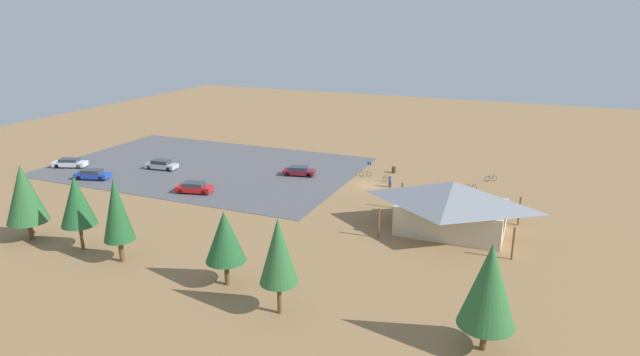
% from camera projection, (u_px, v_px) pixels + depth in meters
% --- Properties ---
extents(ground, '(160.00, 160.00, 0.00)m').
position_uv_depth(ground, '(369.00, 185.00, 70.34)').
color(ground, '#937047').
rests_on(ground, ground).
extents(parking_lot_asphalt, '(43.40, 28.56, 0.05)m').
position_uv_depth(parking_lot_asphalt, '(206.00, 167.00, 78.71)').
color(parking_lot_asphalt, '#56565B').
rests_on(parking_lot_asphalt, ground).
extents(bike_pavilion, '(13.08, 9.50, 5.37)m').
position_uv_depth(bike_pavilion, '(452.00, 203.00, 54.54)').
color(bike_pavilion, beige).
rests_on(bike_pavilion, ground).
extents(trash_bin, '(0.60, 0.60, 0.90)m').
position_uv_depth(trash_bin, '(394.00, 170.00, 75.74)').
color(trash_bin, brown).
rests_on(trash_bin, ground).
extents(lot_sign, '(0.56, 0.08, 2.20)m').
position_uv_depth(lot_sign, '(369.00, 167.00, 73.60)').
color(lot_sign, '#99999E').
rests_on(lot_sign, ground).
extents(pine_west, '(3.77, 3.77, 7.71)m').
position_uv_depth(pine_west, '(489.00, 285.00, 34.50)').
color(pine_west, brown).
rests_on(pine_west, ground).
extents(pine_mideast, '(2.87, 2.87, 7.61)m').
position_uv_depth(pine_mideast, '(278.00, 251.00, 38.81)').
color(pine_mideast, brown).
rests_on(pine_mideast, ground).
extents(pine_midwest, '(2.74, 2.74, 7.89)m').
position_uv_depth(pine_midwest, '(117.00, 210.00, 47.24)').
color(pine_midwest, brown).
rests_on(pine_midwest, ground).
extents(pine_far_east, '(3.32, 3.32, 6.49)m').
position_uv_depth(pine_far_east, '(225.00, 236.00, 43.25)').
color(pine_far_east, brown).
rests_on(pine_far_east, ground).
extents(pine_east, '(3.29, 3.29, 7.26)m').
position_uv_depth(pine_east, '(77.00, 201.00, 49.76)').
color(pine_east, brown).
rests_on(pine_east, ground).
extents(pine_center, '(3.93, 3.93, 7.71)m').
position_uv_depth(pine_center, '(24.00, 194.00, 52.07)').
color(pine_center, brown).
rests_on(pine_center, ground).
extents(bicycle_white_edge_north, '(0.76, 1.50, 0.80)m').
position_uv_depth(bicycle_white_edge_north, '(506.00, 207.00, 61.36)').
color(bicycle_white_edge_north, black).
rests_on(bicycle_white_edge_north, ground).
extents(bicycle_green_yard_left, '(0.74, 1.57, 0.87)m').
position_uv_depth(bicycle_green_yard_left, '(443.00, 195.00, 65.41)').
color(bicycle_green_yard_left, black).
rests_on(bicycle_green_yard_left, ground).
extents(bicycle_teal_yard_center, '(0.48, 1.70, 0.81)m').
position_uv_depth(bicycle_teal_yard_center, '(454.00, 201.00, 63.17)').
color(bicycle_teal_yard_center, black).
rests_on(bicycle_teal_yard_center, ground).
extents(bicycle_red_near_porch, '(1.66, 0.68, 0.81)m').
position_uv_depth(bicycle_red_near_porch, '(470.00, 187.00, 68.28)').
color(bicycle_red_near_porch, black).
rests_on(bicycle_red_near_porch, ground).
extents(bicycle_blue_lone_east, '(1.48, 0.95, 0.89)m').
position_uv_depth(bicycle_blue_lone_east, '(491.00, 179.00, 71.88)').
color(bicycle_blue_lone_east, black).
rests_on(bicycle_blue_lone_east, ground).
extents(bicycle_orange_yard_right, '(1.43, 1.13, 0.84)m').
position_uv_depth(bicycle_orange_yard_right, '(387.00, 180.00, 71.48)').
color(bicycle_orange_yard_right, black).
rests_on(bicycle_orange_yard_right, ground).
extents(bicycle_purple_trailside, '(1.82, 0.48, 0.84)m').
position_uv_depth(bicycle_purple_trailside, '(470.00, 197.00, 64.60)').
color(bicycle_purple_trailside, black).
rests_on(bicycle_purple_trailside, ground).
extents(bicycle_silver_near_sign, '(0.72, 1.59, 0.74)m').
position_uv_depth(bicycle_silver_near_sign, '(447.00, 186.00, 68.97)').
color(bicycle_silver_near_sign, black).
rests_on(bicycle_silver_near_sign, ground).
extents(bicycle_yellow_yard_front, '(1.60, 0.72, 0.79)m').
position_uv_depth(bicycle_yellow_yard_front, '(365.00, 174.00, 74.04)').
color(bicycle_yellow_yard_front, black).
rests_on(bicycle_yellow_yard_front, ground).
extents(bicycle_black_lone_west, '(0.84, 1.60, 0.84)m').
position_uv_depth(bicycle_black_lone_west, '(436.00, 190.00, 67.03)').
color(bicycle_black_lone_west, black).
rests_on(bicycle_black_lone_west, ground).
extents(bicycle_white_edge_south, '(1.33, 1.17, 0.80)m').
position_uv_depth(bicycle_white_edge_south, '(476.00, 203.00, 62.68)').
color(bicycle_white_edge_south, black).
rests_on(bicycle_white_edge_south, ground).
extents(car_blue_mid_lot, '(4.86, 2.90, 1.35)m').
position_uv_depth(car_blue_mid_lot, '(92.00, 174.00, 72.58)').
color(car_blue_mid_lot, '#1E42B2').
rests_on(car_blue_mid_lot, parking_lot_asphalt).
extents(car_silver_front_row, '(4.77, 2.25, 1.37)m').
position_uv_depth(car_silver_front_row, '(161.00, 165.00, 77.25)').
color(car_silver_front_row, '#BCBCC1').
rests_on(car_silver_front_row, parking_lot_asphalt).
extents(car_red_aisle_side, '(4.75, 2.79, 1.35)m').
position_uv_depth(car_red_aisle_side, '(194.00, 188.00, 67.03)').
color(car_red_aisle_side, red).
rests_on(car_red_aisle_side, parking_lot_asphalt).
extents(car_maroon_far_end, '(4.64, 2.64, 1.28)m').
position_uv_depth(car_maroon_far_end, '(299.00, 171.00, 74.26)').
color(car_maroon_far_end, maroon).
rests_on(car_maroon_far_end, parking_lot_asphalt).
extents(car_white_near_entry, '(5.05, 3.21, 1.31)m').
position_uv_depth(car_white_near_entry, '(70.00, 163.00, 78.25)').
color(car_white_near_entry, white).
rests_on(car_white_near_entry, parking_lot_asphalt).
extents(visitor_by_pavilion, '(0.38, 0.40, 1.66)m').
position_uv_depth(visitor_by_pavilion, '(390.00, 181.00, 69.33)').
color(visitor_by_pavilion, '#2D3347').
rests_on(visitor_by_pavilion, ground).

